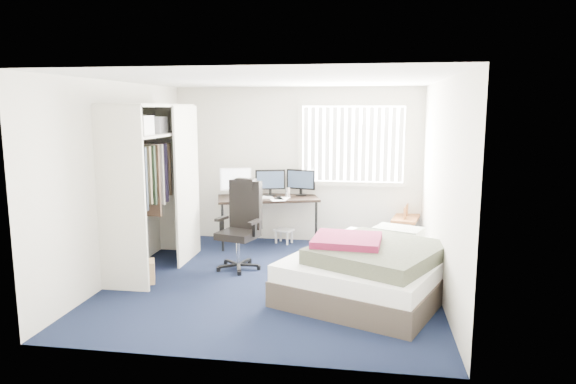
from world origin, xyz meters
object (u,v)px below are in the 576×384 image
(nightstand, at_px, (406,221))
(office_chair, at_px, (241,234))
(desk, at_px, (268,195))
(bed, at_px, (374,268))

(nightstand, bearing_deg, office_chair, -149.73)
(desk, bearing_deg, nightstand, 2.48)
(desk, height_order, office_chair, desk)
(office_chair, bearing_deg, nightstand, 30.27)
(desk, relative_size, bed, 0.64)
(desk, height_order, bed, desk)
(desk, xyz_separation_m, nightstand, (2.16, 0.09, -0.36))
(office_chair, bearing_deg, desk, 83.90)
(office_chair, height_order, nightstand, office_chair)
(desk, xyz_separation_m, office_chair, (-0.13, -1.25, -0.33))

